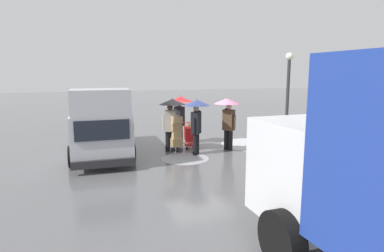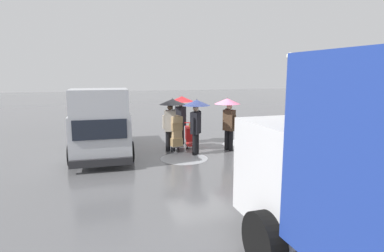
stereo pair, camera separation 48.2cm
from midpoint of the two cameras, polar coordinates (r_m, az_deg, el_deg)
name	(u,v)px [view 1 (the left image)]	position (r m, az deg, el deg)	size (l,w,h in m)	color
ground_plane	(199,150)	(13.11, 0.26, -4.33)	(90.00, 90.00, 0.00)	#5B5B5E
slush_patch_near_cluster	(185,158)	(11.88, -2.40, -5.78)	(1.75, 1.75, 0.01)	#999BA0
slush_patch_under_van	(338,181)	(10.31, 23.37, -8.96)	(2.39, 2.39, 0.01)	silver
slush_patch_mid_street	(252,144)	(14.34, 9.71, -3.25)	(2.73, 2.73, 0.01)	silver
cargo_van_parked_right	(100,125)	(12.67, -17.06, 0.20)	(2.24, 5.36, 2.60)	#B7BABF
shopping_cart_vendor	(191,134)	(13.48, -1.18, -1.48)	(0.70, 0.91, 1.04)	red
hand_dolly_boxes	(175,131)	(12.85, -4.10, -0.97)	(0.63, 0.78, 1.42)	#515156
pedestrian_pink_side	(197,114)	(12.22, -0.31, 2.22)	(1.04, 1.04, 2.15)	black
pedestrian_black_side	(171,112)	(12.69, -4.78, 2.45)	(1.04, 1.04, 2.15)	black
pedestrian_white_side	(180,108)	(14.04, -3.14, 3.14)	(1.04, 1.04, 2.15)	black
pedestrian_far_side	(228,111)	(12.98, 5.30, 2.60)	(1.04, 1.04, 2.15)	black
street_lamp	(288,93)	(12.60, 15.60, 5.68)	(0.28, 0.28, 3.86)	#2D2D33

